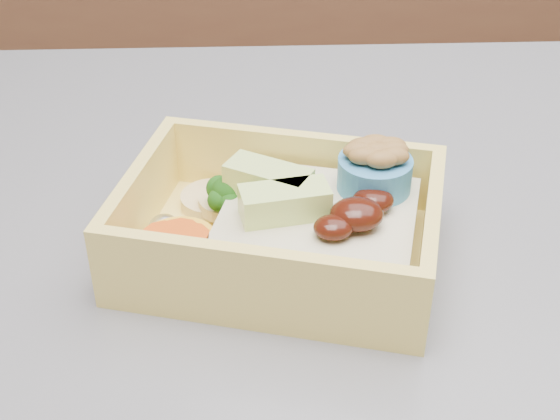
{
  "coord_description": "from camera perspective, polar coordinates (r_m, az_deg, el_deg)",
  "views": [
    {
      "loc": [
        -0.19,
        -0.33,
        1.19
      ],
      "look_at": [
        -0.18,
        0.02,
        0.95
      ],
      "focal_mm": 50.0,
      "sensor_mm": 36.0,
      "label": 1
    }
  ],
  "objects": [
    {
      "name": "bento_box",
      "position": [
        0.43,
        0.79,
        -1.13
      ],
      "size": [
        0.19,
        0.16,
        0.06
      ],
      "rotation": [
        0.0,
        0.0,
        -0.25
      ],
      "color": "#FBDD68",
      "rests_on": "island"
    }
  ]
}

